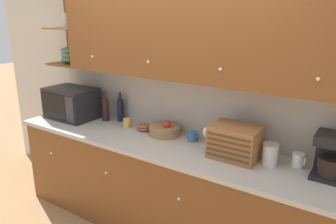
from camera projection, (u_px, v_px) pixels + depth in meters
ground_plane at (180, 213)px, 3.51m from camera, size 24.00×24.00×0.00m
wall_back at (183, 95)px, 3.16m from camera, size 5.57×0.06×2.60m
counter_unit at (162, 187)px, 3.12m from camera, size 3.19×0.69×0.94m
backsplash_panel at (181, 104)px, 3.16m from camera, size 3.17×0.01×0.56m
upper_cabinets at (189, 31)px, 2.74m from camera, size 3.17×0.35×0.83m
microwave at (71, 103)px, 3.61m from camera, size 0.54×0.38×0.34m
wine_bottle at (105, 108)px, 3.52m from camera, size 0.07×0.07×0.32m
second_wine_bottle at (121, 108)px, 3.51m from camera, size 0.07×0.07×0.32m
mug_blue_second at (127, 123)px, 3.34m from camera, size 0.09×0.08×0.09m
bowl_stack_on_counter at (144, 127)px, 3.26m from camera, size 0.15×0.15×0.07m
fruit_basket at (165, 130)px, 3.12m from camera, size 0.30×0.30×0.15m
mug_patterned_third at (193, 136)px, 2.98m from camera, size 0.10×0.09×0.09m
wine_glass at (206, 133)px, 2.86m from camera, size 0.07×0.07×0.17m
bread_box at (235, 142)px, 2.61m from camera, size 0.39×0.29×0.27m
storage_canister at (270, 154)px, 2.49m from camera, size 0.12×0.12×0.18m
mug at (298, 160)px, 2.48m from camera, size 0.10×0.09×0.10m
coffee_maker at (333, 156)px, 2.29m from camera, size 0.24×0.23×0.33m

